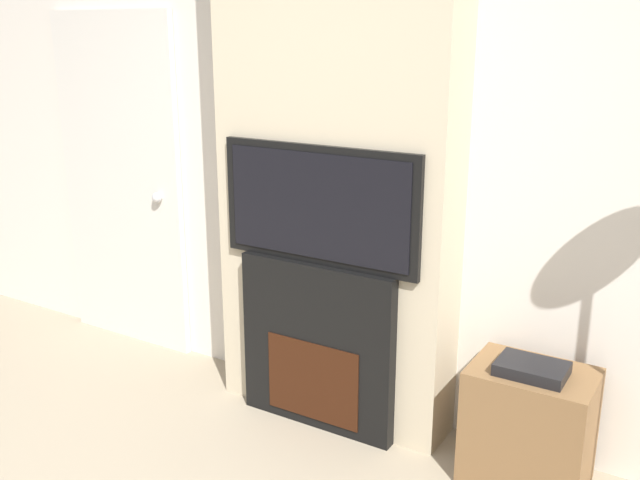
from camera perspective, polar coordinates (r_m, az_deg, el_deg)
name	(u,v)px	position (r m, az deg, el deg)	size (l,w,h in m)	color
wall_back	(353,145)	(3.48, 2.69, 7.64)	(6.00, 0.06, 2.70)	silver
chimney_breast	(336,149)	(3.34, 1.27, 7.27)	(1.20, 0.28, 2.70)	beige
fireplace	(320,345)	(3.50, -0.01, -8.39)	(0.82, 0.15, 0.83)	black
television	(320,205)	(3.26, -0.03, 2.80)	(1.02, 0.07, 0.56)	black
media_stand	(529,425)	(3.26, 16.36, -13.98)	(0.51, 0.36, 0.57)	brown
entry_door	(121,183)	(4.46, -15.61, 4.38)	(0.93, 0.09, 1.99)	silver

